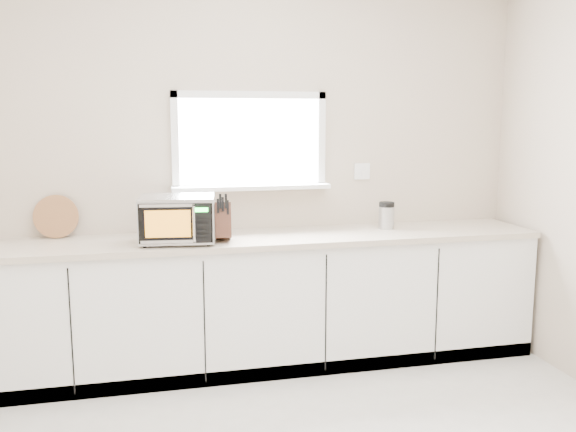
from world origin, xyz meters
name	(u,v)px	position (x,y,z in m)	size (l,w,h in m)	color
back_wall	(250,168)	(0.00, 2.00, 1.36)	(4.00, 0.17, 2.70)	#BAA593
cabinets	(258,304)	(0.00, 1.70, 0.44)	(3.92, 0.60, 0.88)	white
countertop	(258,239)	(0.00, 1.69, 0.90)	(3.92, 0.64, 0.04)	#BCAF9B
microwave	(178,218)	(-0.54, 1.60, 1.08)	(0.51, 0.43, 0.30)	black
knife_block	(223,220)	(-0.25, 1.59, 1.06)	(0.12, 0.23, 0.32)	#462519
cutting_board	(56,217)	(-1.32, 1.94, 1.06)	(0.29, 0.29, 0.02)	#A1743E
coffee_grinder	(386,215)	(0.96, 1.76, 1.02)	(0.13, 0.13, 0.20)	#ACAEB3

